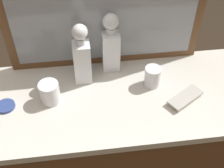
# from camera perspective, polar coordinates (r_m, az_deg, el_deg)

# --- Properties ---
(dresser) EXTENTS (1.28, 0.52, 0.94)m
(dresser) POSITION_cam_1_polar(r_m,az_deg,el_deg) (1.69, 0.00, -13.32)
(dresser) COLOR brown
(dresser) RESTS_ON ground_plane
(dresser_mirror) EXTENTS (0.89, 0.03, 0.57)m
(dresser_mirror) POSITION_cam_1_polar(r_m,az_deg,el_deg) (1.33, -1.38, 13.81)
(dresser_mirror) COLOR brown
(dresser_mirror) RESTS_ON dresser
(crystal_decanter_far_left) EXTENTS (0.07, 0.07, 0.30)m
(crystal_decanter_far_left) POSITION_cam_1_polar(r_m,az_deg,el_deg) (1.33, -5.66, 4.68)
(crystal_decanter_far_left) COLOR white
(crystal_decanter_far_left) RESTS_ON dresser
(crystal_decanter_left) EXTENTS (0.08, 0.08, 0.29)m
(crystal_decanter_left) POSITION_cam_1_polar(r_m,az_deg,el_deg) (1.38, -0.25, 6.89)
(crystal_decanter_left) COLOR white
(crystal_decanter_left) RESTS_ON dresser
(crystal_tumbler_far_right) EXTENTS (0.09, 0.09, 0.10)m
(crystal_tumbler_far_right) POSITION_cam_1_polar(r_m,az_deg,el_deg) (1.30, -11.64, -1.72)
(crystal_tumbler_far_right) COLOR white
(crystal_tumbler_far_right) RESTS_ON dresser
(crystal_tumbler_far_left) EXTENTS (0.07, 0.07, 0.09)m
(crystal_tumbler_far_left) POSITION_cam_1_polar(r_m,az_deg,el_deg) (1.36, 7.62, 1.26)
(crystal_tumbler_far_left) COLOR white
(crystal_tumbler_far_left) RESTS_ON dresser
(silver_brush_right) EXTENTS (0.17, 0.14, 0.02)m
(silver_brush_right) POSITION_cam_1_polar(r_m,az_deg,el_deg) (1.33, 13.62, -2.64)
(silver_brush_right) COLOR #B7A88C
(silver_brush_right) RESTS_ON dresser
(porcelain_dish) EXTENTS (0.08, 0.08, 0.01)m
(porcelain_dish) POSITION_cam_1_polar(r_m,az_deg,el_deg) (1.35, -19.42, -3.89)
(porcelain_dish) COLOR #33478C
(porcelain_dish) RESTS_ON dresser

